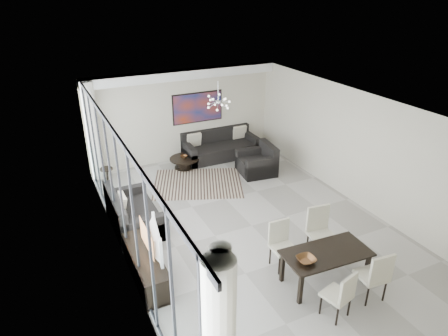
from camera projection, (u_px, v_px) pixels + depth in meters
room_shell at (271, 167)px, 9.05m from camera, size 6.00×9.00×2.90m
window_wall at (126, 197)px, 7.74m from camera, size 0.37×8.95×2.90m
soffit at (183, 75)px, 11.82m from camera, size 5.98×0.40×0.26m
painting at (198, 108)px, 12.63m from camera, size 1.68×0.04×0.98m
chandelier at (218, 102)px, 10.65m from camera, size 0.66×0.66×0.71m
rug at (198, 183)px, 11.48m from camera, size 3.04×2.72×0.01m
coffee_table at (185, 162)px, 12.38m from camera, size 0.93×0.93×0.32m
bowl_coffee at (184, 157)px, 12.33m from camera, size 0.26×0.26×0.07m
sofa_main at (220, 148)px, 13.11m from camera, size 2.42×0.99×0.88m
loveseat at (132, 216)px, 9.33m from camera, size 1.01×1.79×0.89m
armchair at (258, 163)px, 12.01m from camera, size 1.12×1.16×0.89m
side_table at (107, 174)px, 11.30m from camera, size 0.36×0.36×0.50m
tv_console at (146, 266)px, 7.70m from camera, size 0.50×1.79×0.56m
television at (152, 240)px, 7.50m from camera, size 0.30×1.05×0.60m
dining_table at (326, 256)px, 7.47m from camera, size 1.70×0.93×0.69m
dining_chair_sw at (342, 293)px, 6.67m from camera, size 0.53×0.53×0.95m
dining_chair_se at (376, 274)px, 7.02m from camera, size 0.52×0.52×1.04m
dining_chair_nw at (281, 241)px, 7.97m from camera, size 0.47×0.47×1.00m
dining_chair_ne at (320, 228)px, 8.27m from camera, size 0.57×0.57×1.10m
bowl_dining at (306, 260)px, 7.17m from camera, size 0.34×0.34×0.08m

